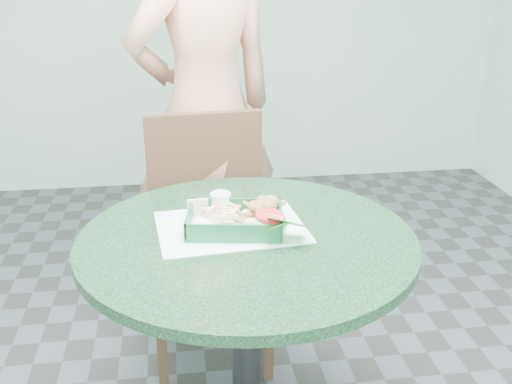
{
  "coord_description": "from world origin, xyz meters",
  "views": [
    {
      "loc": [
        -0.18,
        -1.47,
        1.48
      ],
      "look_at": [
        0.04,
        0.1,
        0.86
      ],
      "focal_mm": 42.0,
      "sensor_mm": 36.0,
      "label": 1
    }
  ],
  "objects": [
    {
      "name": "placemat",
      "position": [
        -0.04,
        0.06,
        0.75
      ],
      "size": [
        0.44,
        0.34,
        0.0
      ],
      "primitive_type": "cube",
      "rotation": [
        0.0,
        0.0,
        0.1
      ],
      "color": "silver",
      "rests_on": "cafe_table"
    },
    {
      "name": "diner_person",
      "position": [
        -0.05,
        0.92,
        1.07
      ],
      "size": [
        0.92,
        0.77,
        2.14
      ],
      "primitive_type": "imported",
      "rotation": [
        0.0,
        0.0,
        3.53
      ],
      "color": "tan",
      "rests_on": "floor"
    },
    {
      "name": "fries_pile",
      "position": [
        -0.06,
        0.1,
        0.79
      ],
      "size": [
        0.13,
        0.13,
        0.04
      ],
      "primitive_type": null,
      "rotation": [
        0.0,
        0.0,
        0.28
      ],
      "color": "beige",
      "rests_on": "food_basket"
    },
    {
      "name": "cafe_table",
      "position": [
        0.0,
        0.0,
        0.58
      ],
      "size": [
        0.93,
        0.93,
        0.75
      ],
      "color": "#2B2B2C",
      "rests_on": "floor"
    },
    {
      "name": "dining_chair",
      "position": [
        -0.07,
        0.64,
        0.53
      ],
      "size": [
        0.45,
        0.45,
        0.93
      ],
      "rotation": [
        0.0,
        0.0,
        0.09
      ],
      "color": "#532615",
      "rests_on": "floor"
    },
    {
      "name": "food_basket",
      "position": [
        -0.03,
        0.05,
        0.77
      ],
      "size": [
        0.26,
        0.19,
        0.05
      ],
      "rotation": [
        0.0,
        0.0,
        -0.16
      ],
      "color": "#145631",
      "rests_on": "placemat"
    },
    {
      "name": "sauce_ramekin",
      "position": [
        -0.07,
        0.15,
        0.8
      ],
      "size": [
        0.06,
        0.06,
        0.04
      ],
      "rotation": [
        0.0,
        0.0,
        -0.34
      ],
      "color": "white",
      "rests_on": "food_basket"
    },
    {
      "name": "crab_sandwich",
      "position": [
        0.05,
        0.07,
        0.8
      ],
      "size": [
        0.13,
        0.13,
        0.08
      ],
      "rotation": [
        0.0,
        0.0,
        -0.35
      ],
      "color": "#F5C581",
      "rests_on": "food_basket"
    },
    {
      "name": "garnish_cup",
      "position": [
        0.08,
        -0.0,
        0.79
      ],
      "size": [
        0.13,
        0.13,
        0.05
      ],
      "rotation": [
        0.0,
        0.0,
        -0.29
      ],
      "color": "silver",
      "rests_on": "food_basket"
    }
  ]
}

